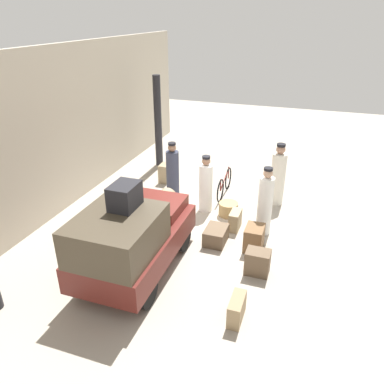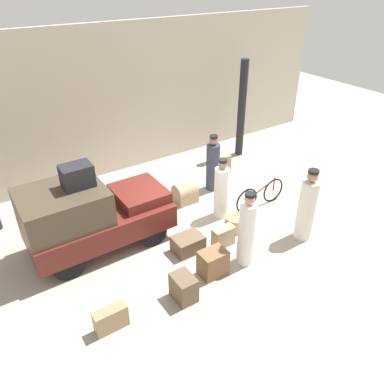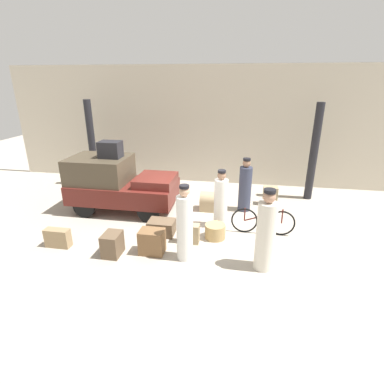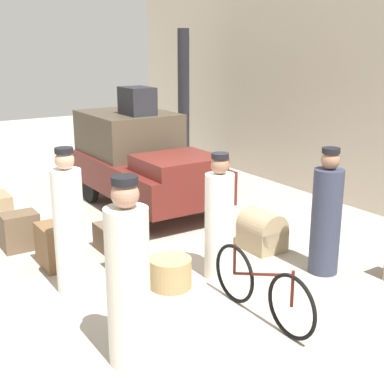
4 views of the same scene
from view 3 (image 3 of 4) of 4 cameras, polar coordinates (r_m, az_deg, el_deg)
ground_plane at (r=8.79m, az=-1.52°, el=-6.18°), size 30.00×30.00×0.00m
station_building_facade at (r=11.99m, az=2.27°, el=12.42°), size 16.00×0.15×4.50m
canopy_pillar_left at (r=12.13m, az=-18.52°, el=8.58°), size 0.27×0.27×3.29m
canopy_pillar_right at (r=10.98m, az=22.19°, el=6.94°), size 0.27×0.27×3.29m
truck at (r=9.72m, az=-14.02°, el=1.71°), size 3.28×1.63×1.72m
bicycle at (r=8.34m, az=13.32°, el=-5.49°), size 1.70×0.04×0.77m
wicker_basket at (r=8.03m, az=4.43°, el=-7.46°), size 0.54×0.54×0.39m
porter_lifting_near_truck at (r=8.41m, az=5.50°, el=-1.81°), size 0.38×0.38×1.68m
porter_standing_middle at (r=6.68m, az=13.87°, el=-7.72°), size 0.42×0.42×1.88m
porter_with_bicycle at (r=9.58m, az=10.08°, el=0.92°), size 0.40×0.40×1.72m
conductor_in_dark_uniform at (r=6.85m, az=-1.42°, el=-6.49°), size 0.37×0.37×1.83m
trunk_wicker_pale at (r=7.38m, az=-7.62°, el=-9.37°), size 0.59×0.43×0.60m
suitcase_small_leather at (r=7.49m, az=-14.92°, el=-9.59°), size 0.40×0.53×0.56m
suitcase_black_upright at (r=10.37m, az=14.66°, el=-0.68°), size 0.46×0.33×0.62m
trunk_barrel_dark at (r=9.65m, az=3.45°, el=-1.87°), size 0.62×0.52×0.60m
trunk_umber_medium at (r=7.77m, az=-0.64°, el=-7.90°), size 0.55×0.25×0.51m
trunk_large_brown at (r=8.31m, az=-24.19°, el=-7.99°), size 0.63×0.24×0.48m
suitcase_tan_flat at (r=8.23m, az=-5.83°, el=-6.72°), size 0.70×0.52×0.40m
trunk_on_truck_roof at (r=9.49m, az=-15.29°, el=7.81°), size 0.65×0.49×0.50m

